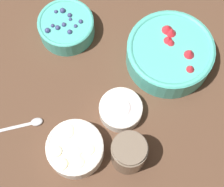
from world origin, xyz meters
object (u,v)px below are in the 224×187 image
object	(u,v)px
bowl_blueberries	(66,26)
bowl_bananas	(75,149)
bowl_cream	(121,109)
bowl_strawberries	(170,53)
jar_chocolate	(129,153)

from	to	relation	value
bowl_blueberries	bowl_bananas	distance (m)	0.35
bowl_bananas	bowl_cream	size ratio (longest dim) A/B	1.26
bowl_cream	bowl_strawberries	bearing A→B (deg)	46.92
bowl_cream	bowl_bananas	bearing A→B (deg)	-139.42
bowl_cream	bowl_blueberries	bearing A→B (deg)	119.45
bowl_strawberries	bowl_blueberries	world-z (taller)	bowl_strawberries
bowl_blueberries	bowl_cream	xyz separation A→B (m)	(0.14, -0.25, -0.01)
bowl_strawberries	jar_chocolate	xyz separation A→B (m)	(-0.13, -0.27, 0.01)
bowl_blueberries	jar_chocolate	bearing A→B (deg)	-67.42
bowl_bananas	jar_chocolate	world-z (taller)	jar_chocolate
bowl_strawberries	bowl_bananas	bearing A→B (deg)	-135.81
bowl_cream	jar_chocolate	xyz separation A→B (m)	(0.01, -0.12, 0.02)
bowl_blueberries	bowl_cream	bearing A→B (deg)	-60.55
bowl_bananas	jar_chocolate	bearing A→B (deg)	-8.73
jar_chocolate	bowl_cream	bearing A→B (deg)	96.23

